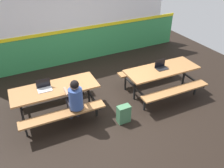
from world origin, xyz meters
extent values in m
cube|color=black|center=(0.00, 0.00, -0.01)|extent=(10.00, 10.00, 0.02)
cube|color=#338C4C|center=(0.00, 2.78, 0.55)|extent=(8.00, 0.12, 1.10)
cube|color=yellow|center=(0.00, 2.71, 1.15)|extent=(8.00, 0.03, 0.10)
cube|color=silver|center=(0.00, 2.78, 1.90)|extent=(6.72, 0.12, 1.40)
cube|color=#9E6B3D|center=(-1.39, 0.27, 0.72)|extent=(2.01, 0.80, 0.04)
cube|color=#9E6B3D|center=(-1.41, -0.37, 0.43)|extent=(1.89, 0.33, 0.04)
cube|color=#9E6B3D|center=(-1.37, 0.90, 0.43)|extent=(1.89, 0.33, 0.04)
cube|color=black|center=(-2.20, 0.29, 0.35)|extent=(0.04, 0.04, 0.70)
cube|color=black|center=(-2.20, 0.29, 0.39)|extent=(0.08, 1.55, 0.04)
cube|color=black|center=(-2.22, -0.22, 0.21)|extent=(0.04, 0.04, 0.41)
cube|color=black|center=(-2.19, 0.80, 0.21)|extent=(0.04, 0.04, 0.41)
cube|color=black|center=(-0.58, 0.24, 0.35)|extent=(0.04, 0.04, 0.70)
cube|color=black|center=(-0.58, 0.24, 0.39)|extent=(0.08, 1.55, 0.04)
cube|color=black|center=(-0.59, -0.26, 0.21)|extent=(0.04, 0.04, 0.41)
cube|color=black|center=(-0.56, 0.75, 0.21)|extent=(0.04, 0.04, 0.41)
cube|color=#9E6B3D|center=(1.39, -0.11, 0.72)|extent=(2.01, 0.80, 0.04)
cube|color=#9E6B3D|center=(1.37, -0.74, 0.43)|extent=(1.89, 0.33, 0.04)
cube|color=#9E6B3D|center=(1.41, 0.53, 0.43)|extent=(1.89, 0.33, 0.04)
cube|color=black|center=(0.58, -0.09, 0.35)|extent=(0.04, 0.04, 0.70)
cube|color=black|center=(0.58, -0.09, 0.39)|extent=(0.08, 1.55, 0.04)
cube|color=black|center=(0.56, -0.59, 0.21)|extent=(0.04, 0.04, 0.41)
cube|color=black|center=(0.59, 0.42, 0.21)|extent=(0.04, 0.04, 0.41)
cube|color=black|center=(2.20, -0.13, 0.35)|extent=(0.04, 0.04, 0.70)
cube|color=black|center=(2.20, -0.13, 0.39)|extent=(0.08, 1.55, 0.04)
cube|color=black|center=(2.19, -0.64, 0.21)|extent=(0.04, 0.04, 0.41)
cube|color=black|center=(2.22, 0.38, 0.21)|extent=(0.04, 0.04, 0.41)
cylinder|color=#2D2D38|center=(-1.18, -0.05, 0.23)|extent=(0.11, 0.11, 0.45)
cylinder|color=#2D2D38|center=(-1.00, -0.06, 0.23)|extent=(0.11, 0.11, 0.45)
cube|color=#2D2D38|center=(-1.09, -0.21, 0.51)|extent=(0.31, 0.39, 0.12)
cylinder|color=#334C8C|center=(-1.09, -0.38, 0.75)|extent=(0.30, 0.30, 0.48)
cylinder|color=#A57A5B|center=(-1.23, -0.17, 0.85)|extent=(0.09, 0.30, 0.08)
cylinder|color=#A57A5B|center=(-0.95, -0.18, 0.85)|extent=(0.09, 0.30, 0.08)
sphere|color=#A57A5B|center=(-1.09, -0.36, 1.08)|extent=(0.20, 0.20, 0.20)
sphere|color=black|center=(-1.10, -0.39, 1.11)|extent=(0.18, 0.18, 0.18)
cube|color=silver|center=(-1.61, 0.27, 0.75)|extent=(0.33, 0.23, 0.01)
cube|color=black|center=(-1.61, 0.38, 0.86)|extent=(0.32, 0.02, 0.21)
cube|color=black|center=(1.38, -0.11, 0.75)|extent=(0.33, 0.23, 0.01)
cube|color=black|center=(1.38, 0.00, 0.86)|extent=(0.32, 0.02, 0.21)
cube|color=#3F724C|center=(-0.11, -0.73, 0.22)|extent=(0.30, 0.18, 0.44)
cube|color=#3F724C|center=(-0.11, -0.62, 0.15)|extent=(0.21, 0.04, 0.19)
camera|label=1|loc=(-2.19, -4.28, 3.65)|focal=36.82mm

